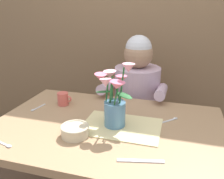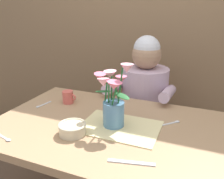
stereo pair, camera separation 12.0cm
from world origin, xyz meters
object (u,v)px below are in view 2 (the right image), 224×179
Objects in this scene: seated_person at (144,111)px; dinner_knife at (131,162)px; ceramic_mug at (68,97)px; flower_vase at (113,101)px; ceramic_bowl at (72,128)px.

seated_person is 5.97× the size of dinner_knife.
flower_vase is at bearing -24.86° from ceramic_mug.
dinner_knife is (0.33, -0.11, -0.03)m from ceramic_bowl.
seated_person is 12.20× the size of ceramic_mug.
ceramic_bowl is (-0.15, -0.15, -0.11)m from flower_vase.
ceramic_mug is (-0.39, -0.44, 0.22)m from seated_person.
ceramic_bowl is at bearing 149.63° from dinner_knife.
ceramic_bowl is at bearing -54.92° from ceramic_mug.
dinner_knife is (0.18, -0.25, -0.14)m from flower_vase.
flower_vase is 3.60× the size of ceramic_mug.
ceramic_bowl is 0.72× the size of dinner_knife.
flower_vase is 0.24m from ceramic_bowl.
ceramic_mug is at bearing 125.08° from ceramic_bowl.
flower_vase is 0.43m from ceramic_mug.
flower_vase is at bearing 44.01° from ceramic_bowl.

